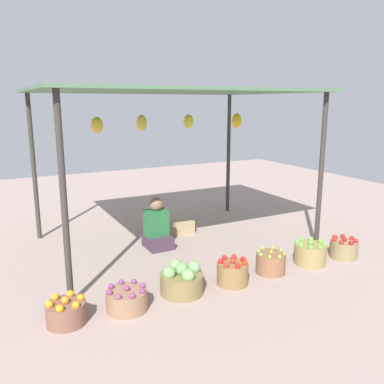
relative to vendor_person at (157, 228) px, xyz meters
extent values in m
plane|color=#A28A82|center=(0.28, 0.05, -0.30)|extent=(14.00, 14.00, 0.00)
cylinder|color=#38332D|center=(-1.53, -1.18, 0.85)|extent=(0.07, 0.07, 2.30)
cylinder|color=#38332D|center=(2.09, -1.18, 0.85)|extent=(0.07, 0.07, 2.30)
cylinder|color=#38332D|center=(-1.53, 1.28, 0.85)|extent=(0.07, 0.07, 2.30)
cylinder|color=#38332D|center=(2.09, 1.28, 0.85)|extent=(0.07, 0.07, 2.30)
cube|color=#507952|center=(0.28, 0.05, 2.02)|extent=(3.92, 2.76, 0.04)
ellipsoid|color=yellow|center=(-0.85, -0.09, 1.57)|extent=(0.16, 0.16, 0.22)
ellipsoid|color=yellow|center=(-0.12, 0.21, 1.57)|extent=(0.15, 0.15, 0.23)
ellipsoid|color=yellow|center=(0.67, 0.25, 1.57)|extent=(0.15, 0.15, 0.21)
ellipsoid|color=yellow|center=(1.48, 0.12, 1.57)|extent=(0.15, 0.15, 0.24)
cube|color=#422E42|center=(0.00, -0.03, -0.21)|extent=(0.36, 0.44, 0.18)
cube|color=#256635|center=(0.00, 0.02, 0.08)|extent=(0.34, 0.22, 0.40)
sphere|color=#88674E|center=(0.00, 0.02, 0.38)|extent=(0.21, 0.21, 0.21)
cylinder|color=brown|center=(-1.65, -1.58, -0.19)|extent=(0.39, 0.39, 0.22)
sphere|color=orange|center=(-1.65, -1.58, -0.05)|extent=(0.08, 0.08, 0.08)
sphere|color=orange|center=(-1.50, -1.58, -0.06)|extent=(0.08, 0.08, 0.08)
sphere|color=orange|center=(-1.58, -1.45, -0.06)|extent=(0.08, 0.08, 0.08)
sphere|color=orange|center=(-1.73, -1.45, -0.06)|extent=(0.08, 0.08, 0.08)
sphere|color=orange|center=(-1.80, -1.58, -0.06)|extent=(0.08, 0.08, 0.08)
sphere|color=orange|center=(-1.73, -1.71, -0.06)|extent=(0.08, 0.08, 0.08)
sphere|color=orange|center=(-1.58, -1.71, -0.06)|extent=(0.08, 0.08, 0.08)
cylinder|color=#936B50|center=(-1.03, -1.60, -0.19)|extent=(0.44, 0.44, 0.22)
sphere|color=#843A71|center=(-1.03, -1.60, -0.06)|extent=(0.06, 0.06, 0.06)
sphere|color=#793C76|center=(-0.84, -1.60, -0.06)|extent=(0.06, 0.06, 0.06)
sphere|color=#793872|center=(-0.90, -1.47, -0.06)|extent=(0.06, 0.06, 0.06)
sphere|color=#7B3C76|center=(-1.03, -1.42, -0.06)|extent=(0.06, 0.06, 0.06)
sphere|color=#7D346E|center=(-1.16, -1.47, -0.06)|extent=(0.06, 0.06, 0.06)
sphere|color=#833970|center=(-1.21, -1.60, -0.06)|extent=(0.06, 0.06, 0.06)
sphere|color=#86406E|center=(-1.16, -1.73, -0.06)|extent=(0.06, 0.06, 0.06)
sphere|color=#883666|center=(-1.03, -1.78, -0.06)|extent=(0.06, 0.06, 0.06)
sphere|color=#793B6F|center=(-0.90, -1.73, -0.06)|extent=(0.06, 0.06, 0.06)
cylinder|color=olive|center=(-0.34, -1.53, -0.18)|extent=(0.50, 0.50, 0.24)
sphere|color=#74AA5D|center=(-0.34, -1.53, 0.00)|extent=(0.15, 0.15, 0.15)
sphere|color=#78AC69|center=(-0.18, -1.53, -0.02)|extent=(0.15, 0.15, 0.15)
sphere|color=#7BAB62|center=(-0.34, -1.37, -0.02)|extent=(0.15, 0.15, 0.15)
sphere|color=#73A95C|center=(-0.50, -1.53, -0.02)|extent=(0.15, 0.15, 0.15)
sphere|color=#77AA60|center=(-0.34, -1.69, -0.02)|extent=(0.15, 0.15, 0.15)
cylinder|color=olive|center=(0.31, -1.60, -0.16)|extent=(0.38, 0.38, 0.27)
sphere|color=red|center=(0.31, -1.60, 0.00)|extent=(0.07, 0.07, 0.07)
sphere|color=red|center=(0.46, -1.60, -0.01)|extent=(0.07, 0.07, 0.07)
sphere|color=red|center=(0.40, -1.48, -0.01)|extent=(0.07, 0.07, 0.07)
sphere|color=red|center=(0.28, -1.46, -0.01)|extent=(0.07, 0.07, 0.07)
sphere|color=red|center=(0.18, -1.54, -0.01)|extent=(0.07, 0.07, 0.07)
sphere|color=red|center=(0.18, -1.67, -0.01)|extent=(0.07, 0.07, 0.07)
sphere|color=red|center=(0.28, -1.75, -0.01)|extent=(0.07, 0.07, 0.07)
sphere|color=red|center=(0.40, -1.72, -0.01)|extent=(0.07, 0.07, 0.07)
cylinder|color=brown|center=(0.93, -1.56, -0.17)|extent=(0.38, 0.38, 0.26)
sphere|color=#91C42F|center=(0.93, -1.56, -0.02)|extent=(0.04, 0.04, 0.04)
sphere|color=#8CD13E|center=(1.09, -1.56, -0.02)|extent=(0.04, 0.04, 0.04)
sphere|color=#92CA34|center=(1.04, -1.44, -0.02)|extent=(0.04, 0.04, 0.04)
sphere|color=#95BE38|center=(0.93, -1.39, -0.02)|extent=(0.04, 0.04, 0.04)
sphere|color=#8FC734|center=(0.81, -1.44, -0.02)|extent=(0.04, 0.04, 0.04)
sphere|color=#92CE40|center=(0.76, -1.56, -0.02)|extent=(0.04, 0.04, 0.04)
sphere|color=#84C13C|center=(0.81, -1.67, -0.02)|extent=(0.04, 0.04, 0.04)
sphere|color=#8CC33E|center=(0.93, -1.72, -0.02)|extent=(0.04, 0.04, 0.04)
sphere|color=#89BD37|center=(1.04, -1.67, -0.02)|extent=(0.04, 0.04, 0.04)
cylinder|color=#97804D|center=(1.59, -1.57, -0.16)|extent=(0.43, 0.43, 0.27)
sphere|color=#64B347|center=(1.59, -1.57, 0.00)|extent=(0.07, 0.07, 0.07)
sphere|color=#6CB33F|center=(1.77, -1.57, -0.01)|extent=(0.07, 0.07, 0.07)
sphere|color=#6FBC42|center=(1.72, -1.45, -0.01)|extent=(0.07, 0.07, 0.07)
sphere|color=#6BB941|center=(1.59, -1.40, -0.01)|extent=(0.07, 0.07, 0.07)
sphere|color=#70B749|center=(1.47, -1.45, -0.01)|extent=(0.07, 0.07, 0.07)
sphere|color=#73B350|center=(1.42, -1.57, -0.01)|extent=(0.07, 0.07, 0.07)
sphere|color=#64B53E|center=(1.47, -1.69, -0.01)|extent=(0.07, 0.07, 0.07)
sphere|color=#67B340|center=(1.59, -1.74, -0.01)|extent=(0.07, 0.07, 0.07)
sphere|color=#6AAC45|center=(1.72, -1.69, -0.01)|extent=(0.07, 0.07, 0.07)
cylinder|color=olive|center=(2.19, -1.62, -0.18)|extent=(0.38, 0.38, 0.24)
sphere|color=#B41F1E|center=(2.19, -1.62, -0.03)|extent=(0.07, 0.07, 0.07)
sphere|color=red|center=(2.34, -1.62, -0.04)|extent=(0.07, 0.07, 0.07)
sphere|color=red|center=(2.28, -1.50, -0.04)|extent=(0.07, 0.07, 0.07)
sphere|color=#AC2028|center=(2.16, -1.47, -0.04)|extent=(0.07, 0.07, 0.07)
sphere|color=red|center=(2.05, -1.55, -0.04)|extent=(0.07, 0.07, 0.07)
sphere|color=#AA231F|center=(2.05, -1.68, -0.04)|extent=(0.07, 0.07, 0.07)
sphere|color=#B01623|center=(2.16, -1.76, -0.04)|extent=(0.07, 0.07, 0.07)
sphere|color=#AB211A|center=(2.28, -1.74, -0.04)|extent=(0.07, 0.07, 0.07)
cube|color=tan|center=(0.63, 0.44, -0.19)|extent=(0.35, 0.29, 0.22)
camera|label=1|loc=(-2.25, -5.39, 1.87)|focal=37.67mm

